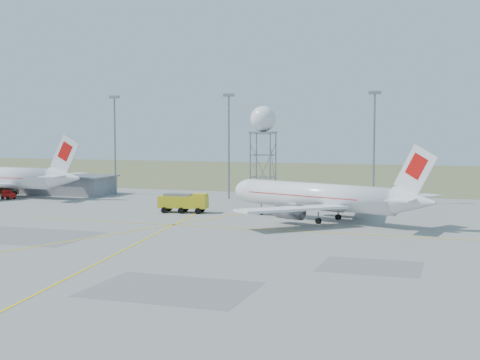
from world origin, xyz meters
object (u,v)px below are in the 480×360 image
(fire_truck, at_px, (185,203))
(baggage_tug, at_px, (8,196))
(airliner_main, at_px, (321,197))
(radar_tower, at_px, (263,147))

(fire_truck, bearing_deg, baggage_tug, 161.32)
(airliner_main, height_order, fire_truck, airliner_main)
(airliner_main, relative_size, baggage_tug, 12.86)
(baggage_tug, bearing_deg, fire_truck, 0.62)
(airliner_main, xyz_separation_m, fire_truck, (-23.19, 2.67, -2.06))
(fire_truck, bearing_deg, airliner_main, -14.01)
(radar_tower, distance_m, fire_truck, 26.62)
(radar_tower, relative_size, baggage_tug, 7.00)
(airliner_main, xyz_separation_m, radar_tower, (-17.10, 27.11, 6.57))
(radar_tower, bearing_deg, airliner_main, -57.76)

